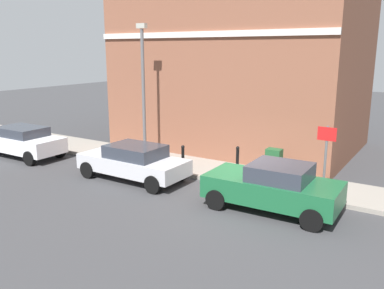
# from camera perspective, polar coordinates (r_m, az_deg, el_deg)

# --- Properties ---
(ground) EXTENTS (80.00, 80.00, 0.00)m
(ground) POSITION_cam_1_polar(r_m,az_deg,el_deg) (13.66, 7.21, -7.51)
(ground) COLOR #38383A
(sidewalk) EXTENTS (2.34, 30.00, 0.15)m
(sidewalk) POSITION_cam_1_polar(r_m,az_deg,el_deg) (18.38, -7.10, -1.82)
(sidewalk) COLOR gray
(sidewalk) RESTS_ON ground
(corner_building) EXTENTS (7.88, 11.05, 8.36)m
(corner_building) POSITION_cam_1_polar(r_m,az_deg,el_deg) (20.72, 7.17, 11.37)
(corner_building) COLOR brown
(corner_building) RESTS_ON ground
(car_green) EXTENTS (1.98, 4.07, 1.49)m
(car_green) POSITION_cam_1_polar(r_m,az_deg,el_deg) (12.58, 11.41, -5.83)
(car_green) COLOR #195933
(car_green) RESTS_ON ground
(car_silver) EXTENTS (1.85, 4.29, 1.36)m
(car_silver) POSITION_cam_1_polar(r_m,az_deg,el_deg) (15.38, -8.23, -2.37)
(car_silver) COLOR #B7B7BC
(car_silver) RESTS_ON ground
(car_white) EXTENTS (1.86, 4.38, 1.40)m
(car_white) POSITION_cam_1_polar(r_m,az_deg,el_deg) (20.11, -22.94, 0.50)
(car_white) COLOR silver
(car_white) RESTS_ON ground
(utility_cabinet) EXTENTS (0.46, 0.61, 1.15)m
(utility_cabinet) POSITION_cam_1_polar(r_m,az_deg,el_deg) (15.12, 11.41, -2.90)
(utility_cabinet) COLOR #1E4C28
(utility_cabinet) RESTS_ON sidewalk
(bollard_near_cabinet) EXTENTS (0.14, 0.14, 1.04)m
(bollard_near_cabinet) POSITION_cam_1_polar(r_m,az_deg,el_deg) (15.78, 6.42, -1.95)
(bollard_near_cabinet) COLOR black
(bollard_near_cabinet) RESTS_ON sidewalk
(bollard_far_kerb) EXTENTS (0.14, 0.14, 1.04)m
(bollard_far_kerb) POSITION_cam_1_polar(r_m,az_deg,el_deg) (15.85, -1.29, -1.80)
(bollard_far_kerb) COLOR black
(bollard_far_kerb) RESTS_ON sidewalk
(street_sign) EXTENTS (0.08, 0.60, 2.30)m
(street_sign) POSITION_cam_1_polar(r_m,az_deg,el_deg) (13.69, 18.35, -0.77)
(street_sign) COLOR #59595B
(street_sign) RESTS_ON sidewalk
(lamppost) EXTENTS (0.20, 0.44, 5.72)m
(lamppost) POSITION_cam_1_polar(r_m,az_deg,el_deg) (17.50, -6.88, 8.18)
(lamppost) COLOR #59595B
(lamppost) RESTS_ON sidewalk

